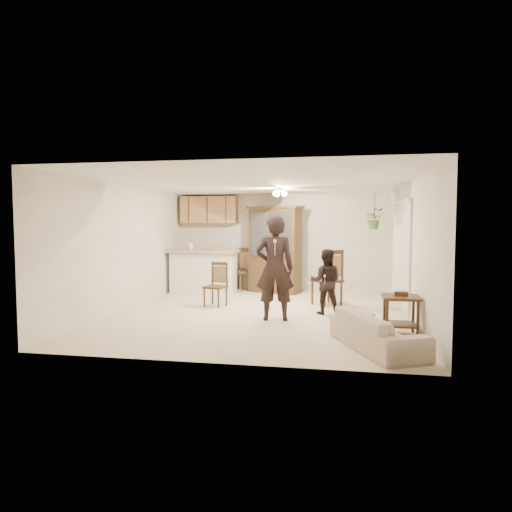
% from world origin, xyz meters
% --- Properties ---
extents(floor, '(6.50, 6.50, 0.00)m').
position_xyz_m(floor, '(0.00, 0.00, 0.00)').
color(floor, beige).
rests_on(floor, ground).
extents(ceiling, '(5.50, 6.50, 0.02)m').
position_xyz_m(ceiling, '(0.00, 0.00, 2.50)').
color(ceiling, white).
rests_on(ceiling, wall_back).
extents(wall_back, '(5.50, 0.02, 2.50)m').
position_xyz_m(wall_back, '(0.00, 3.25, 1.25)').
color(wall_back, silver).
rests_on(wall_back, ground).
extents(wall_front, '(5.50, 0.02, 2.50)m').
position_xyz_m(wall_front, '(0.00, -3.25, 1.25)').
color(wall_front, silver).
rests_on(wall_front, ground).
extents(wall_left, '(0.02, 6.50, 2.50)m').
position_xyz_m(wall_left, '(-2.75, 0.00, 1.25)').
color(wall_left, silver).
rests_on(wall_left, ground).
extents(wall_right, '(0.02, 6.50, 2.50)m').
position_xyz_m(wall_right, '(2.75, 0.00, 1.25)').
color(wall_right, silver).
rests_on(wall_right, ground).
extents(breakfast_bar, '(1.60, 0.55, 1.00)m').
position_xyz_m(breakfast_bar, '(-1.85, 2.35, 0.50)').
color(breakfast_bar, silver).
rests_on(breakfast_bar, floor).
extents(bar_top, '(1.75, 0.70, 0.08)m').
position_xyz_m(bar_top, '(-1.85, 2.35, 1.05)').
color(bar_top, tan).
rests_on(bar_top, breakfast_bar).
extents(upper_cabinets, '(1.50, 0.34, 0.70)m').
position_xyz_m(upper_cabinets, '(-1.90, 3.07, 2.10)').
color(upper_cabinets, '#956641').
rests_on(upper_cabinets, wall_back).
extents(vertical_blinds, '(0.06, 2.30, 2.10)m').
position_xyz_m(vertical_blinds, '(2.71, 0.90, 1.10)').
color(vertical_blinds, beige).
rests_on(vertical_blinds, wall_right).
extents(ceiling_fixture, '(0.36, 0.36, 0.20)m').
position_xyz_m(ceiling_fixture, '(0.20, 1.20, 2.40)').
color(ceiling_fixture, '#FFECBF').
rests_on(ceiling_fixture, ceiling).
extents(hanging_plant, '(0.43, 0.37, 0.48)m').
position_xyz_m(hanging_plant, '(2.30, 2.40, 1.85)').
color(hanging_plant, '#325F26').
rests_on(hanging_plant, ceiling).
extents(plant_cord, '(0.01, 0.01, 0.65)m').
position_xyz_m(plant_cord, '(2.30, 2.40, 2.17)').
color(plant_cord, black).
rests_on(plant_cord, ceiling).
extents(sofa, '(1.42, 2.01, 0.73)m').
position_xyz_m(sofa, '(2.01, -2.21, 0.37)').
color(sofa, '#F1E6C7').
rests_on(sofa, floor).
extents(adult, '(0.71, 0.52, 1.80)m').
position_xyz_m(adult, '(0.36, -0.58, 0.90)').
color(adult, black).
rests_on(adult, floor).
extents(child, '(0.68, 0.54, 1.35)m').
position_xyz_m(child, '(1.25, 0.15, 0.68)').
color(child, black).
rests_on(child, floor).
extents(china_hutch, '(1.47, 0.96, 2.17)m').
position_xyz_m(china_hutch, '(-0.09, 2.74, 1.07)').
color(china_hutch, '#331E12').
rests_on(china_hutch, floor).
extents(side_table, '(0.56, 0.56, 0.68)m').
position_xyz_m(side_table, '(2.44, -1.32, 0.32)').
color(side_table, '#331E12').
rests_on(side_table, floor).
extents(chair_bar, '(0.50, 0.50, 0.92)m').
position_xyz_m(chair_bar, '(-1.05, 0.57, 0.26)').
color(chair_bar, '#331E12').
rests_on(chair_bar, floor).
extents(chair_hutch_left, '(0.66, 0.66, 1.10)m').
position_xyz_m(chair_hutch_left, '(-1.04, 2.87, 0.31)').
color(chair_hutch_left, '#331E12').
rests_on(chair_hutch_left, floor).
extents(chair_hutch_right, '(0.74, 0.74, 1.19)m').
position_xyz_m(chair_hutch_right, '(1.24, 1.12, 0.34)').
color(chair_hutch_right, '#331E12').
rests_on(chair_hutch_right, floor).
extents(controller_adult, '(0.07, 0.17, 0.05)m').
position_xyz_m(controller_adult, '(0.42, -1.02, 1.44)').
color(controller_adult, silver).
rests_on(controller_adult, adult).
extents(controller_child, '(0.04, 0.11, 0.03)m').
position_xyz_m(controller_child, '(1.23, -0.14, 0.77)').
color(controller_child, silver).
rests_on(controller_child, child).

